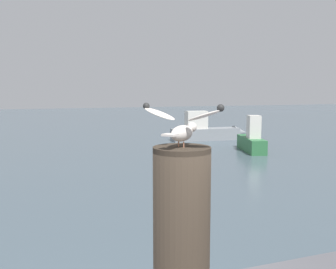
% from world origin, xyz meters
% --- Properties ---
extents(mooring_post, '(0.36, 0.36, 1.09)m').
position_xyz_m(mooring_post, '(0.73, -0.39, 1.98)').
color(mooring_post, '#382D23').
rests_on(mooring_post, harbor_quay).
extents(seagull, '(0.43, 0.49, 0.27)m').
position_xyz_m(seagull, '(0.73, -0.38, 2.66)').
color(seagull, tan).
rests_on(seagull, mooring_post).
extents(boat_grey, '(4.69, 1.14, 1.75)m').
position_xyz_m(boat_grey, '(9.58, 17.01, 0.51)').
color(boat_grey, gray).
rests_on(boat_grey, ground_plane).
extents(boat_green, '(1.58, 3.27, 1.73)m').
position_xyz_m(boat_green, '(9.71, 12.84, 0.49)').
color(boat_green, '#2D6B3D').
rests_on(boat_green, ground_plane).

